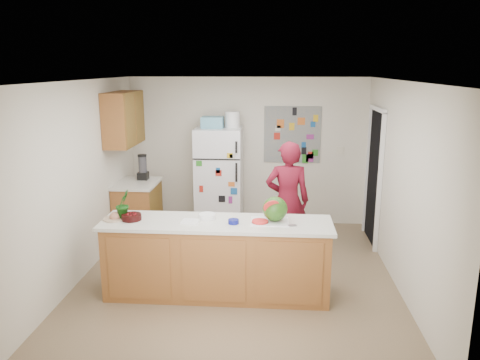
# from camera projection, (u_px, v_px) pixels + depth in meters

# --- Properties ---
(floor) EXTENTS (4.00, 4.50, 0.02)m
(floor) POSITION_uv_depth(u_px,v_px,m) (237.00, 277.00, 6.10)
(floor) COLOR brown
(floor) RESTS_ON ground
(wall_back) EXTENTS (4.00, 0.02, 2.50)m
(wall_back) POSITION_uv_depth(u_px,v_px,m) (248.00, 151.00, 7.99)
(wall_back) COLOR beige
(wall_back) RESTS_ON ground
(wall_left) EXTENTS (0.02, 4.50, 2.50)m
(wall_left) POSITION_uv_depth(u_px,v_px,m) (80.00, 181.00, 5.95)
(wall_left) COLOR beige
(wall_left) RESTS_ON ground
(wall_right) EXTENTS (0.02, 4.50, 2.50)m
(wall_right) POSITION_uv_depth(u_px,v_px,m) (402.00, 187.00, 5.65)
(wall_right) COLOR beige
(wall_right) RESTS_ON ground
(ceiling) EXTENTS (4.00, 4.50, 0.02)m
(ceiling) POSITION_uv_depth(u_px,v_px,m) (237.00, 80.00, 5.50)
(ceiling) COLOR white
(ceiling) RESTS_ON wall_back
(doorway) EXTENTS (0.03, 0.85, 2.04)m
(doorway) POSITION_uv_depth(u_px,v_px,m) (375.00, 177.00, 7.12)
(doorway) COLOR black
(doorway) RESTS_ON ground
(peninsula_base) EXTENTS (2.60, 0.62, 0.88)m
(peninsula_base) POSITION_uv_depth(u_px,v_px,m) (217.00, 260.00, 5.52)
(peninsula_base) COLOR brown
(peninsula_base) RESTS_ON floor
(peninsula_top) EXTENTS (2.68, 0.70, 0.04)m
(peninsula_top) POSITION_uv_depth(u_px,v_px,m) (216.00, 223.00, 5.41)
(peninsula_top) COLOR silver
(peninsula_top) RESTS_ON peninsula_base
(side_counter_base) EXTENTS (0.60, 0.80, 0.86)m
(side_counter_base) POSITION_uv_depth(u_px,v_px,m) (138.00, 211.00, 7.43)
(side_counter_base) COLOR brown
(side_counter_base) RESTS_ON floor
(side_counter_top) EXTENTS (0.64, 0.84, 0.04)m
(side_counter_top) POSITION_uv_depth(u_px,v_px,m) (137.00, 184.00, 7.32)
(side_counter_top) COLOR silver
(side_counter_top) RESTS_ON side_counter_base
(upper_cabinets) EXTENTS (0.35, 1.00, 0.80)m
(upper_cabinets) POSITION_uv_depth(u_px,v_px,m) (124.00, 119.00, 7.04)
(upper_cabinets) COLOR brown
(upper_cabinets) RESTS_ON wall_left
(refrigerator) EXTENTS (0.75, 0.70, 1.70)m
(refrigerator) POSITION_uv_depth(u_px,v_px,m) (219.00, 179.00, 7.75)
(refrigerator) COLOR silver
(refrigerator) RESTS_ON floor
(fridge_top_bin) EXTENTS (0.35, 0.28, 0.18)m
(fridge_top_bin) POSITION_uv_depth(u_px,v_px,m) (213.00, 122.00, 7.53)
(fridge_top_bin) COLOR #5999B2
(fridge_top_bin) RESTS_ON refrigerator
(photo_collage) EXTENTS (0.95, 0.01, 0.95)m
(photo_collage) POSITION_uv_depth(u_px,v_px,m) (292.00, 135.00, 7.84)
(photo_collage) COLOR slate
(photo_collage) RESTS_ON wall_back
(person) EXTENTS (0.64, 0.44, 1.69)m
(person) POSITION_uv_depth(u_px,v_px,m) (287.00, 201.00, 6.50)
(person) COLOR maroon
(person) RESTS_ON floor
(blender_appliance) EXTENTS (0.13, 0.13, 0.38)m
(blender_appliance) POSITION_uv_depth(u_px,v_px,m) (143.00, 168.00, 7.46)
(blender_appliance) COLOR black
(blender_appliance) RESTS_ON side_counter_top
(cutting_board) EXTENTS (0.44, 0.34, 0.01)m
(cutting_board) POSITION_uv_depth(u_px,v_px,m) (270.00, 222.00, 5.38)
(cutting_board) COLOR white
(cutting_board) RESTS_ON peninsula_top
(watermelon) EXTENTS (0.29, 0.29, 0.29)m
(watermelon) POSITION_uv_depth(u_px,v_px,m) (275.00, 209.00, 5.36)
(watermelon) COLOR #2A5F1C
(watermelon) RESTS_ON cutting_board
(watermelon_slice) EXTENTS (0.19, 0.19, 0.02)m
(watermelon_slice) POSITION_uv_depth(u_px,v_px,m) (260.00, 221.00, 5.34)
(watermelon_slice) COLOR red
(watermelon_slice) RESTS_ON cutting_board
(cherry_bowl) EXTENTS (0.29, 0.29, 0.07)m
(cherry_bowl) POSITION_uv_depth(u_px,v_px,m) (132.00, 217.00, 5.45)
(cherry_bowl) COLOR black
(cherry_bowl) RESTS_ON peninsula_top
(white_bowl) EXTENTS (0.24, 0.24, 0.06)m
(white_bowl) POSITION_uv_depth(u_px,v_px,m) (207.00, 216.00, 5.50)
(white_bowl) COLOR silver
(white_bowl) RESTS_ON peninsula_top
(cobalt_bowl) EXTENTS (0.16, 0.16, 0.05)m
(cobalt_bowl) POSITION_uv_depth(u_px,v_px,m) (233.00, 221.00, 5.33)
(cobalt_bowl) COLOR navy
(cobalt_bowl) RESTS_ON peninsula_top
(plate) EXTENTS (0.35, 0.35, 0.02)m
(plate) POSITION_uv_depth(u_px,v_px,m) (115.00, 219.00, 5.48)
(plate) COLOR #C7B095
(plate) RESTS_ON peninsula_top
(paper_towel) EXTENTS (0.21, 0.19, 0.02)m
(paper_towel) POSITION_uv_depth(u_px,v_px,m) (190.00, 222.00, 5.37)
(paper_towel) COLOR white
(paper_towel) RESTS_ON peninsula_top
(keys) EXTENTS (0.11, 0.07, 0.01)m
(keys) POSITION_uv_depth(u_px,v_px,m) (292.00, 226.00, 5.25)
(keys) COLOR gray
(keys) RESTS_ON peninsula_top
(potted_plant) EXTENTS (0.19, 0.22, 0.34)m
(potted_plant) POSITION_uv_depth(u_px,v_px,m) (123.00, 204.00, 5.50)
(potted_plant) COLOR #163D11
(potted_plant) RESTS_ON peninsula_top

